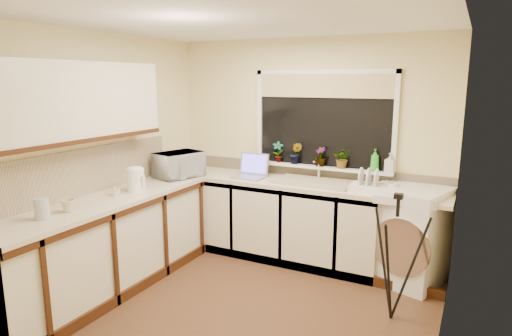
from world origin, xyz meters
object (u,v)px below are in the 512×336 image
object	(u,v)px
glass_jug	(42,209)
plant_a	(278,152)
plant_b	(296,153)
plant_d	(343,158)
cup_left	(68,206)
steel_jar	(116,190)
soap_bottle_green	(375,160)
washing_machine	(407,234)
plant_c	(320,157)
kettle	(136,180)
soap_bottle_clear	(390,163)
tripod	(395,258)
dish_rack	(370,188)
microwave	(179,165)
cup_back	(393,187)
laptop	(251,171)

from	to	relation	value
glass_jug	plant_a	xyz separation A→B (m)	(0.99, 2.38, 0.19)
plant_b	plant_d	xyz separation A→B (m)	(0.54, 0.00, -0.02)
plant_b	glass_jug	bearing A→B (deg)	-117.12
cup_left	steel_jar	bearing A→B (deg)	92.26
soap_bottle_green	steel_jar	bearing A→B (deg)	-143.26
washing_machine	plant_c	distance (m)	1.21
kettle	soap_bottle_clear	bearing A→B (deg)	31.70
tripod	plant_c	size ratio (longest dim) A/B	5.08
dish_rack	glass_jug	xyz separation A→B (m)	(-2.12, -2.11, 0.06)
tripod	microwave	distance (m)	2.56
microwave	steel_jar	bearing A→B (deg)	-165.86
glass_jug	soap_bottle_clear	distance (m)	3.28
kettle	cup_back	distance (m)	2.55
glass_jug	plant_a	distance (m)	2.59
dish_rack	plant_a	distance (m)	1.19
microwave	soap_bottle_clear	size ratio (longest dim) A/B	2.56
plant_b	plant_c	size ratio (longest dim) A/B	1.14
tripod	microwave	bearing A→B (deg)	149.97
tripod	plant_c	distance (m)	1.56
soap_bottle_green	soap_bottle_clear	size ratio (longest dim) A/B	1.16
steel_jar	plant_a	bearing A→B (deg)	58.00
plant_a	soap_bottle_clear	bearing A→B (deg)	-0.06
glass_jug	soap_bottle_clear	xyz separation A→B (m)	(2.25, 2.38, 0.17)
washing_machine	soap_bottle_green	xyz separation A→B (m)	(-0.39, 0.19, 0.69)
tripod	soap_bottle_green	world-z (taller)	soap_bottle_green
glass_jug	dish_rack	bearing A→B (deg)	44.87
cup_back	plant_c	bearing A→B (deg)	166.30
dish_rack	washing_machine	bearing A→B (deg)	8.72
cup_left	glass_jug	bearing A→B (deg)	-96.48
plant_c	plant_a	bearing A→B (deg)	178.29
soap_bottle_green	tripod	bearing A→B (deg)	-67.88
laptop	soap_bottle_clear	bearing A→B (deg)	9.96
plant_a	cup_left	world-z (taller)	plant_a
laptop	plant_d	size ratio (longest dim) A/B	1.68
laptop	microwave	bearing A→B (deg)	-152.23
tripod	soap_bottle_clear	distance (m)	1.23
microwave	soap_bottle_green	bearing A→B (deg)	-57.31
steel_jar	plant_b	bearing A→B (deg)	52.23
cup_back	cup_left	xyz separation A→B (m)	(-2.31, -1.94, 0.01)
steel_jar	soap_bottle_green	bearing A→B (deg)	36.74
laptop	glass_jug	world-z (taller)	laptop
microwave	cup_left	world-z (taller)	microwave
washing_machine	glass_jug	bearing A→B (deg)	-121.94
cup_left	kettle	bearing A→B (deg)	88.16
plant_d	soap_bottle_clear	xyz separation A→B (m)	(0.50, 0.01, -0.01)
washing_machine	dish_rack	xyz separation A→B (m)	(-0.37, -0.07, 0.45)
washing_machine	cup_left	size ratio (longest dim) A/B	8.54
cup_left	microwave	bearing A→B (deg)	89.67
washing_machine	kettle	size ratio (longest dim) A/B	4.27
laptop	soap_bottle_clear	xyz separation A→B (m)	(1.49, 0.25, 0.18)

